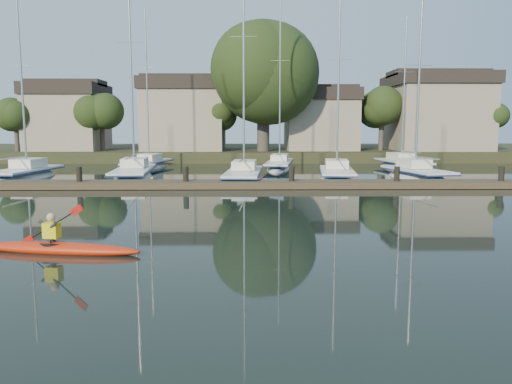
{
  "coord_description": "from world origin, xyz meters",
  "views": [
    {
      "loc": [
        0.55,
        -14.11,
        3.51
      ],
      "look_at": [
        0.81,
        3.17,
        1.2
      ],
      "focal_mm": 35.0,
      "sensor_mm": 36.0,
      "label": 1
    }
  ],
  "objects_px": {
    "sailboat_3": "(337,182)",
    "sailboat_4": "(416,182)",
    "sailboat_2": "(244,183)",
    "sailboat_5": "(148,170)",
    "sailboat_0": "(26,181)",
    "sailboat_1": "(134,181)",
    "kayak": "(57,246)",
    "sailboat_7": "(402,171)",
    "sailboat_6": "(279,170)",
    "dock": "(239,184)"
  },
  "relations": [
    {
      "from": "sailboat_4",
      "to": "sailboat_7",
      "type": "distance_m",
      "value": 8.32
    },
    {
      "from": "dock",
      "to": "sailboat_3",
      "type": "distance_m",
      "value": 7.92
    },
    {
      "from": "sailboat_5",
      "to": "sailboat_7",
      "type": "xyz_separation_m",
      "value": [
        21.12,
        -0.84,
        -0.03
      ]
    },
    {
      "from": "kayak",
      "to": "dock",
      "type": "xyz_separation_m",
      "value": [
        4.78,
        14.48,
        0.02
      ]
    },
    {
      "from": "dock",
      "to": "sailboat_1",
      "type": "distance_m",
      "value": 8.87
    },
    {
      "from": "sailboat_1",
      "to": "sailboat_2",
      "type": "xyz_separation_m",
      "value": [
        7.37,
        -1.42,
        0.01
      ]
    },
    {
      "from": "sailboat_2",
      "to": "sailboat_4",
      "type": "relative_size",
      "value": 1.2
    },
    {
      "from": "sailboat_0",
      "to": "sailboat_3",
      "type": "xyz_separation_m",
      "value": [
        20.75,
        -0.63,
        0.01
      ]
    },
    {
      "from": "sailboat_1",
      "to": "sailboat_4",
      "type": "bearing_deg",
      "value": -6.92
    },
    {
      "from": "kayak",
      "to": "dock",
      "type": "relative_size",
      "value": 0.14
    },
    {
      "from": "sailboat_4",
      "to": "sailboat_2",
      "type": "bearing_deg",
      "value": 172.69
    },
    {
      "from": "sailboat_1",
      "to": "sailboat_6",
      "type": "distance_m",
      "value": 12.84
    },
    {
      "from": "kayak",
      "to": "sailboat_0",
      "type": "height_order",
      "value": "sailboat_0"
    },
    {
      "from": "sailboat_1",
      "to": "sailboat_5",
      "type": "distance_m",
      "value": 8.38
    },
    {
      "from": "sailboat_0",
      "to": "sailboat_4",
      "type": "bearing_deg",
      "value": 4.04
    },
    {
      "from": "sailboat_6",
      "to": "dock",
      "type": "bearing_deg",
      "value": -95.46
    },
    {
      "from": "sailboat_3",
      "to": "sailboat_6",
      "type": "xyz_separation_m",
      "value": [
        -3.3,
        8.37,
        0.03
      ]
    },
    {
      "from": "sailboat_3",
      "to": "sailboat_4",
      "type": "relative_size",
      "value": 1.04
    },
    {
      "from": "sailboat_5",
      "to": "sailboat_3",
      "type": "bearing_deg",
      "value": -20.52
    },
    {
      "from": "sailboat_3",
      "to": "sailboat_7",
      "type": "distance_m",
      "value": 10.64
    },
    {
      "from": "sailboat_3",
      "to": "sailboat_4",
      "type": "bearing_deg",
      "value": 6.61
    },
    {
      "from": "kayak",
      "to": "sailboat_4",
      "type": "bearing_deg",
      "value": 58.79
    },
    {
      "from": "sailboat_0",
      "to": "sailboat_4",
      "type": "xyz_separation_m",
      "value": [
        26.06,
        -0.68,
        0.0
      ]
    },
    {
      "from": "sailboat_0",
      "to": "sailboat_3",
      "type": "distance_m",
      "value": 20.76
    },
    {
      "from": "sailboat_0",
      "to": "sailboat_3",
      "type": "bearing_deg",
      "value": 3.8
    },
    {
      "from": "sailboat_4",
      "to": "sailboat_7",
      "type": "relative_size",
      "value": 0.95
    },
    {
      "from": "sailboat_0",
      "to": "sailboat_7",
      "type": "height_order",
      "value": "sailboat_7"
    },
    {
      "from": "kayak",
      "to": "sailboat_0",
      "type": "xyz_separation_m",
      "value": [
        -9.57,
        19.76,
        -0.4
      ]
    },
    {
      "from": "sailboat_0",
      "to": "sailboat_5",
      "type": "relative_size",
      "value": 0.91
    },
    {
      "from": "kayak",
      "to": "sailboat_5",
      "type": "xyz_separation_m",
      "value": [
        -3.06,
        28.09,
        -0.36
      ]
    },
    {
      "from": "kayak",
      "to": "sailboat_4",
      "type": "distance_m",
      "value": 25.22
    },
    {
      "from": "sailboat_5",
      "to": "sailboat_6",
      "type": "xyz_separation_m",
      "value": [
        10.94,
        -0.58,
        0.0
      ]
    },
    {
      "from": "sailboat_0",
      "to": "kayak",
      "type": "bearing_deg",
      "value": -58.63
    },
    {
      "from": "sailboat_1",
      "to": "sailboat_5",
      "type": "height_order",
      "value": "sailboat_1"
    },
    {
      "from": "sailboat_2",
      "to": "sailboat_3",
      "type": "distance_m",
      "value": 6.21
    },
    {
      "from": "sailboat_3",
      "to": "sailboat_5",
      "type": "bearing_deg",
      "value": 155.02
    },
    {
      "from": "sailboat_2",
      "to": "sailboat_5",
      "type": "xyz_separation_m",
      "value": [
        -8.08,
        9.77,
        0.02
      ]
    },
    {
      "from": "sailboat_4",
      "to": "sailboat_5",
      "type": "height_order",
      "value": "sailboat_5"
    },
    {
      "from": "sailboat_1",
      "to": "sailboat_6",
      "type": "bearing_deg",
      "value": 32.31
    },
    {
      "from": "sailboat_3",
      "to": "sailboat_6",
      "type": "bearing_deg",
      "value": 118.69
    },
    {
      "from": "sailboat_4",
      "to": "sailboat_5",
      "type": "bearing_deg",
      "value": 144.17
    },
    {
      "from": "sailboat_0",
      "to": "dock",
      "type": "bearing_deg",
      "value": -14.66
    },
    {
      "from": "sailboat_3",
      "to": "sailboat_4",
      "type": "xyz_separation_m",
      "value": [
        5.31,
        -0.05,
        -0.01
      ]
    },
    {
      "from": "kayak",
      "to": "sailboat_4",
      "type": "height_order",
      "value": "sailboat_4"
    },
    {
      "from": "sailboat_0",
      "to": "sailboat_6",
      "type": "distance_m",
      "value": 19.09
    },
    {
      "from": "sailboat_3",
      "to": "sailboat_6",
      "type": "relative_size",
      "value": 0.9
    },
    {
      "from": "dock",
      "to": "sailboat_4",
      "type": "bearing_deg",
      "value": 21.46
    },
    {
      "from": "sailboat_2",
      "to": "sailboat_6",
      "type": "distance_m",
      "value": 9.62
    },
    {
      "from": "sailboat_0",
      "to": "sailboat_2",
      "type": "relative_size",
      "value": 0.83
    },
    {
      "from": "sailboat_4",
      "to": "sailboat_6",
      "type": "xyz_separation_m",
      "value": [
        -8.61,
        8.43,
        0.04
      ]
    }
  ]
}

